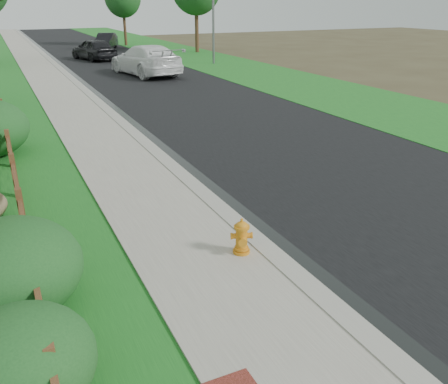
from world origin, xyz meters
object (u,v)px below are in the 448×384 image
white_suv (146,60)px  dark_car_mid (94,49)px  ranch_fence (18,191)px  fire_hydrant (242,237)px

white_suv → dark_car_mid: (-1.34, 9.34, -0.10)m
ranch_fence → dark_car_mid: bearing=75.8°
ranch_fence → dark_car_mid: size_ratio=3.58×
fire_hydrant → white_suv: bearing=77.4°
ranch_fence → white_suv: bearing=65.8°
ranch_fence → dark_car_mid: 29.24m
dark_car_mid → fire_hydrant: bearing=68.0°
ranch_fence → dark_car_mid: dark_car_mid is taller
fire_hydrant → ranch_fence: bearing=134.4°
white_suv → ranch_fence: bearing=56.4°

